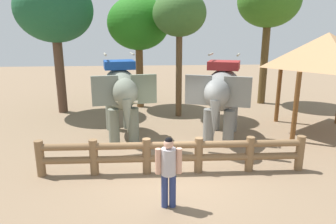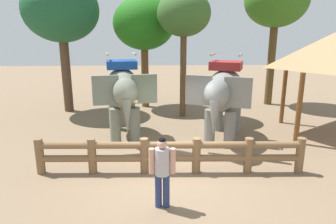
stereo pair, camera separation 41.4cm
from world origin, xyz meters
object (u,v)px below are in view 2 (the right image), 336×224
object	(u,v)px
tree_far_left	(144,24)
tree_far_right	(184,15)
thatched_shelter	(333,52)
tree_deep_back	(61,11)
tree_back_center	(276,1)
tourist_woman_in_black	(162,167)
log_fence	(170,153)
elephant_center	(224,93)
elephant_near_left	(123,91)

from	to	relation	value
tree_far_left	tree_far_right	bearing A→B (deg)	-47.50
thatched_shelter	tree_far_left	world-z (taller)	tree_far_left
tree_far_left	tree_far_right	xyz separation A→B (m)	(1.87, -2.04, 0.34)
tree_deep_back	tree_back_center	bearing A→B (deg)	5.85
thatched_shelter	tree_far_left	xyz separation A→B (m)	(-7.24, 4.95, 1.13)
tourist_woman_in_black	tree_far_right	size ratio (longest dim) A/B	0.29
log_fence	tree_far_left	bearing A→B (deg)	96.65
elephant_center	tree_far_left	size ratio (longest dim) A/B	0.66
tourist_woman_in_black	thatched_shelter	xyz separation A→B (m)	(6.56, 5.02, 2.25)
elephant_near_left	tree_deep_back	xyz separation A→B (m)	(-3.27, 4.18, 3.14)
elephant_near_left	tree_far_left	distance (m)	5.65
elephant_center	tree_deep_back	world-z (taller)	tree_deep_back
tree_far_left	elephant_center	bearing A→B (deg)	-60.98
log_fence	tree_back_center	xyz separation A→B (m)	(6.00, 8.52, 4.93)
elephant_center	log_fence	bearing A→B (deg)	-127.56
log_fence	tourist_woman_in_black	xyz separation A→B (m)	(-0.27, -1.75, 0.38)
elephant_near_left	tree_deep_back	distance (m)	6.17
tourist_woman_in_black	tree_far_right	xyz separation A→B (m)	(1.18, 7.93, 3.72)
tree_far_right	tree_deep_back	world-z (taller)	tree_deep_back
log_fence	tree_back_center	world-z (taller)	tree_back_center
tree_far_right	elephant_center	bearing A→B (deg)	-71.13
log_fence	tree_back_center	size ratio (longest dim) A/B	1.09
thatched_shelter	tree_deep_back	world-z (taller)	tree_deep_back
elephant_near_left	tourist_woman_in_black	bearing A→B (deg)	-74.69
tourist_woman_in_black	tree_deep_back	xyz separation A→B (m)	(-4.63, 9.16, 3.96)
tourist_woman_in_black	tree_far_left	size ratio (longest dim) A/B	0.30
log_fence	tree_back_center	bearing A→B (deg)	54.87
log_fence	elephant_center	world-z (taller)	elephant_center
log_fence	tree_far_right	xyz separation A→B (m)	(0.91, 6.18, 4.11)
elephant_center	tree_far_left	bearing A→B (deg)	119.02
tourist_woman_in_black	tree_back_center	world-z (taller)	tree_back_center
elephant_near_left	tree_far_right	world-z (taller)	tree_far_right
tree_back_center	tree_deep_back	xyz separation A→B (m)	(-10.90, -1.12, -0.59)
elephant_near_left	elephant_center	bearing A→B (deg)	-7.74
tree_far_left	tree_back_center	bearing A→B (deg)	2.52
elephant_near_left	tourist_woman_in_black	distance (m)	5.22
thatched_shelter	tree_deep_back	bearing A→B (deg)	159.70
tree_back_center	tree_deep_back	world-z (taller)	tree_back_center
tree_back_center	log_fence	bearing A→B (deg)	-125.13
tourist_woman_in_black	tree_far_right	distance (m)	8.84
thatched_shelter	tourist_woman_in_black	bearing A→B (deg)	-142.57
tree_deep_back	tree_far_right	bearing A→B (deg)	-11.91
tourist_woman_in_black	thatched_shelter	bearing A→B (deg)	37.43
elephant_near_left	tree_back_center	distance (m)	10.01
thatched_shelter	elephant_near_left	bearing A→B (deg)	-179.70
elephant_near_left	tree_deep_back	bearing A→B (deg)	128.04
tourist_woman_in_black	tree_far_right	bearing A→B (deg)	81.53
tree_far_right	tree_deep_back	size ratio (longest dim) A/B	0.89
elephant_center	tree_far_right	xyz separation A→B (m)	(-1.18, 3.46, 2.91)
elephant_near_left	tree_back_center	xyz separation A→B (m)	(7.63, 5.30, 3.73)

